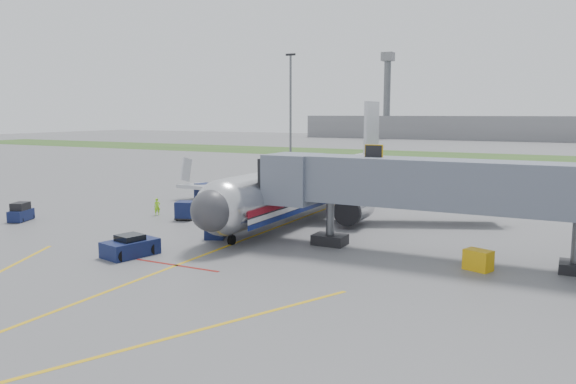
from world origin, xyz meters
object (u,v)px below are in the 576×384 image
at_px(pushback_tug, 130,247).
at_px(belt_loader, 218,228).
at_px(airliner, 313,184).
at_px(baggage_tug, 21,213).
at_px(ramp_worker, 157,207).

height_order(pushback_tug, belt_loader, belt_loader).
height_order(airliner, baggage_tug, airliner).
relative_size(pushback_tug, baggage_tug, 1.46).
height_order(baggage_tug, ramp_worker, baggage_tug).
bearing_deg(belt_loader, airliner, 77.33).
xyz_separation_m(pushback_tug, baggage_tug, (-16.20, 4.61, 0.12)).
xyz_separation_m(airliner, pushback_tug, (-4.00, -18.75, -2.08)).
relative_size(airliner, belt_loader, 8.35).
bearing_deg(pushback_tug, baggage_tug, 164.13).
relative_size(airliner, baggage_tug, 14.35).
bearing_deg(pushback_tug, belt_loader, 78.87).
distance_m(baggage_tug, ramp_worker, 11.06).
distance_m(airliner, belt_loader, 11.69).
xyz_separation_m(pushback_tug, belt_loader, (1.48, 7.54, -0.06)).
relative_size(baggage_tug, ramp_worker, 1.65).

